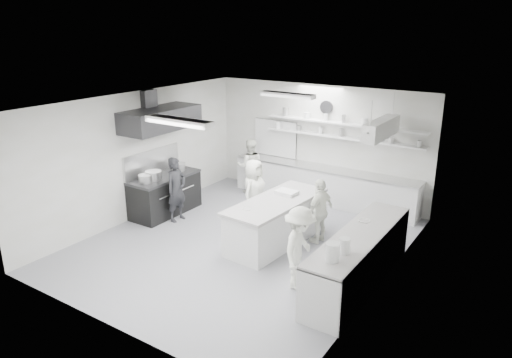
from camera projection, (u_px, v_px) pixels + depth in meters
The scene contains 27 objects.
floor at pixel (243, 244), 10.14m from camera, with size 6.00×7.00×0.02m, color #93939D.
ceiling at pixel (242, 103), 9.20m from camera, with size 6.00×7.00×0.02m, color silver.
wall_back at pixel (319, 142), 12.45m from camera, with size 6.00×0.04×3.00m, color silver.
wall_front at pixel (105, 239), 6.89m from camera, with size 6.00×0.04×3.00m, color silver.
wall_left at pixel (138, 155), 11.24m from camera, with size 0.04×7.00×3.00m, color silver.
wall_right at pixel (387, 206), 8.11m from camera, with size 0.04×7.00×3.00m, color silver.
stove at pixel (165, 195), 11.67m from camera, with size 0.80×1.80×0.90m, color black.
exhaust_hood at pixel (160, 119), 11.08m from camera, with size 0.85×2.00×0.50m, color #2D2D30.
back_counter at pixel (322, 185), 12.38m from camera, with size 5.00×0.60×0.92m, color silver.
shelf_lower at pixel (342, 137), 11.91m from camera, with size 4.20×0.26×0.04m, color silver.
shelf_upper at pixel (343, 124), 11.80m from camera, with size 4.20×0.26×0.04m, color silver.
pass_through_window at pixel (276, 138), 13.13m from camera, with size 1.30×0.04×1.00m, color black.
wall_clock at pixel (327, 107), 12.02m from camera, with size 0.32×0.32×0.05m, color silver.
right_counter at pixel (359, 260), 8.45m from camera, with size 0.74×3.30×0.94m, color silver.
pot_rack at pixel (381, 129), 10.29m from camera, with size 0.30×1.60×0.40m, color #BBBBBB.
light_fixture_front at pixel (179, 121), 7.79m from camera, with size 1.30×0.25×0.10m, color silver.
light_fixture_rear at pixel (288, 95), 10.65m from camera, with size 1.30×0.25×0.10m, color silver.
prep_island at pixel (276, 222), 10.08m from camera, with size 0.92×2.47×0.91m, color silver.
stove_pot at pixel (154, 176), 11.22m from camera, with size 0.38×0.38×0.25m, color #BBBBBB.
cook_stove at pixel (176, 189), 11.14m from camera, with size 0.56×0.37×1.54m, color black.
cook_back at pixel (250, 166), 13.02m from camera, with size 0.73×0.57×1.50m, color white.
cook_island_left at pixel (254, 192), 10.94m from camera, with size 0.76×0.49×1.55m, color white.
cook_island_right at pixel (320, 211), 10.03m from camera, with size 0.83×0.35×1.41m, color white.
cook_right at pixel (299, 248), 8.26m from camera, with size 0.98×0.56×1.51m, color white.
bowl_island_a at pixel (281, 194), 10.33m from camera, with size 0.26×0.26×0.06m, color #BBBBBB.
bowl_island_b at pixel (247, 210), 9.46m from camera, with size 0.19×0.19×0.06m, color silver.
bowl_right at pixel (364, 222), 8.83m from camera, with size 0.22×0.22×0.05m, color silver.
Camera 1 is at (5.28, -7.55, 4.47)m, focal length 33.42 mm.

